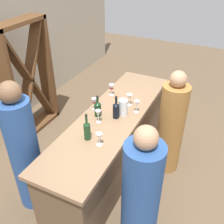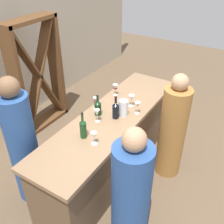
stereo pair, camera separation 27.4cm
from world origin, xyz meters
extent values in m
plane|color=brown|center=(0.00, 0.00, 0.00)|extent=(12.00, 12.00, 0.00)
cube|color=brown|center=(0.00, 0.00, 0.44)|extent=(2.48, 0.61, 0.88)
cube|color=#8C6B4C|center=(0.00, 0.00, 0.91)|extent=(2.56, 0.69, 0.05)
cube|color=brown|center=(-0.06, 1.65, 0.92)|extent=(0.06, 0.28, 1.83)
cube|color=brown|center=(0.80, 1.65, 0.92)|extent=(0.06, 0.28, 1.83)
cube|color=brown|center=(0.37, 1.65, 1.80)|extent=(0.92, 0.28, 0.06)
cube|color=brown|center=(0.37, 1.65, 0.03)|extent=(0.92, 0.28, 0.06)
cube|color=brown|center=(0.37, 1.65, 0.92)|extent=(0.84, 0.20, 1.73)
cube|color=brown|center=(0.37, 1.65, 0.92)|extent=(0.84, 0.20, 1.73)
cylinder|color=#193D1E|center=(-0.53, 0.04, 1.03)|extent=(0.07, 0.07, 0.19)
cone|color=#193D1E|center=(-0.53, 0.04, 1.14)|extent=(0.07, 0.07, 0.04)
cylinder|color=#193D1E|center=(-0.53, 0.04, 1.20)|extent=(0.03, 0.03, 0.08)
cylinder|color=black|center=(-0.53, 0.04, 1.25)|extent=(0.03, 0.03, 0.01)
cylinder|color=black|center=(-0.08, 0.16, 1.01)|extent=(0.08, 0.08, 0.16)
cone|color=black|center=(-0.08, 0.16, 1.11)|extent=(0.08, 0.08, 0.03)
cylinder|color=black|center=(-0.08, 0.16, 1.16)|extent=(0.03, 0.03, 0.07)
cylinder|color=black|center=(-0.08, 0.16, 1.20)|extent=(0.03, 0.03, 0.01)
cylinder|color=black|center=(-0.02, -0.06, 1.02)|extent=(0.08, 0.08, 0.18)
cone|color=black|center=(-0.02, -0.06, 1.13)|extent=(0.08, 0.08, 0.03)
cylinder|color=black|center=(-0.02, -0.06, 1.18)|extent=(0.03, 0.03, 0.07)
cylinder|color=black|center=(-0.02, -0.06, 1.22)|extent=(0.03, 0.03, 0.01)
cylinder|color=white|center=(0.20, -0.25, 0.94)|extent=(0.06, 0.06, 0.00)
cylinder|color=white|center=(0.20, -0.25, 0.98)|extent=(0.01, 0.01, 0.08)
cone|color=white|center=(0.20, -0.25, 1.06)|extent=(0.07, 0.07, 0.08)
cylinder|color=white|center=(-0.56, -0.12, 0.94)|extent=(0.07, 0.07, 0.00)
cylinder|color=white|center=(-0.56, -0.12, 0.97)|extent=(0.01, 0.01, 0.07)
cone|color=white|center=(-0.56, -0.12, 1.04)|extent=(0.07, 0.07, 0.08)
cylinder|color=white|center=(0.32, -0.10, 0.94)|extent=(0.06, 0.06, 0.00)
cylinder|color=white|center=(0.32, -0.10, 0.98)|extent=(0.01, 0.01, 0.08)
cone|color=white|center=(0.32, -0.10, 1.06)|extent=(0.08, 0.08, 0.08)
cylinder|color=white|center=(-0.20, 0.08, 0.94)|extent=(0.06, 0.06, 0.00)
cylinder|color=white|center=(-0.20, 0.08, 0.98)|extent=(0.01, 0.01, 0.08)
cone|color=white|center=(-0.20, 0.08, 1.06)|extent=(0.07, 0.07, 0.09)
cylinder|color=white|center=(0.47, 0.23, 0.94)|extent=(0.06, 0.06, 0.00)
cylinder|color=white|center=(0.47, 0.23, 0.98)|extent=(0.01, 0.01, 0.08)
cone|color=white|center=(0.47, 0.23, 1.06)|extent=(0.07, 0.07, 0.08)
cone|color=maroon|center=(0.47, 0.23, 1.03)|extent=(0.06, 0.06, 0.02)
cylinder|color=white|center=(0.03, 0.27, 0.94)|extent=(0.06, 0.06, 0.00)
cylinder|color=white|center=(0.03, 0.27, 0.97)|extent=(0.01, 0.01, 0.07)
cone|color=white|center=(0.03, 0.27, 1.05)|extent=(0.06, 0.06, 0.08)
cone|color=maroon|center=(0.03, 0.27, 1.02)|extent=(0.05, 0.05, 0.02)
cylinder|color=silver|center=(0.08, -0.11, 1.04)|extent=(0.11, 0.11, 0.21)
cylinder|color=#284C8C|center=(-0.76, -0.68, 0.63)|extent=(0.49, 0.49, 1.27)
sphere|color=tan|center=(-0.76, -0.68, 1.37)|extent=(0.22, 0.22, 0.22)
cylinder|color=#9E6B33|center=(0.41, -0.67, 0.65)|extent=(0.35, 0.35, 1.30)
sphere|color=tan|center=(0.41, -0.67, 1.39)|extent=(0.20, 0.20, 0.20)
cylinder|color=#284C8C|center=(-0.88, 0.66, 0.72)|extent=(0.44, 0.44, 1.44)
sphere|color=brown|center=(-0.88, 0.66, 1.54)|extent=(0.23, 0.23, 0.23)
camera|label=1|loc=(-2.41, -1.17, 2.74)|focal=41.67mm
camera|label=2|loc=(-2.28, -1.41, 2.74)|focal=41.67mm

